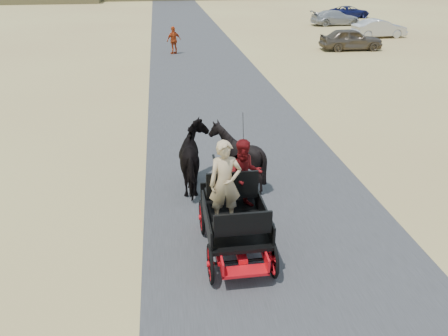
{
  "coord_description": "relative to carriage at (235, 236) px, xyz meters",
  "views": [
    {
      "loc": [
        -2.36,
        -7.41,
        5.71
      ],
      "look_at": [
        -1.03,
        1.78,
        1.2
      ],
      "focal_mm": 35.0,
      "sensor_mm": 36.0,
      "label": 1
    }
  ],
  "objects": [
    {
      "name": "ground",
      "position": [
        1.03,
        -0.18,
        -0.36
      ],
      "size": [
        140.0,
        140.0,
        0.0
      ],
      "primitive_type": "plane",
      "color": "tan"
    },
    {
      "name": "road",
      "position": [
        1.03,
        -0.18,
        -0.35
      ],
      "size": [
        6.0,
        140.0,
        0.01
      ],
      "primitive_type": "cube",
      "color": "#38383A",
      "rests_on": "ground"
    },
    {
      "name": "carriage",
      "position": [
        0.0,
        0.0,
        0.0
      ],
      "size": [
        1.3,
        2.4,
        0.72
      ],
      "primitive_type": null,
      "color": "black",
      "rests_on": "ground"
    },
    {
      "name": "horse_left",
      "position": [
        -0.55,
        3.0,
        0.49
      ],
      "size": [
        0.91,
        2.01,
        1.7
      ],
      "primitive_type": "imported",
      "rotation": [
        0.0,
        0.0,
        3.14
      ],
      "color": "black",
      "rests_on": "ground"
    },
    {
      "name": "horse_right",
      "position": [
        0.55,
        3.0,
        0.49
      ],
      "size": [
        1.37,
        1.54,
        1.7
      ],
      "primitive_type": "imported",
      "rotation": [
        0.0,
        0.0,
        3.14
      ],
      "color": "black",
      "rests_on": "ground"
    },
    {
      "name": "driver_man",
      "position": [
        -0.2,
        0.05,
        1.26
      ],
      "size": [
        0.66,
        0.43,
        1.8
      ],
      "primitive_type": "imported",
      "color": "tan",
      "rests_on": "carriage"
    },
    {
      "name": "passenger_woman",
      "position": [
        0.3,
        0.6,
        1.15
      ],
      "size": [
        0.77,
        0.6,
        1.58
      ],
      "primitive_type": "imported",
      "color": "#660C0F",
      "rests_on": "carriage"
    },
    {
      "name": "pedestrian",
      "position": [
        -0.42,
        21.3,
        0.5
      ],
      "size": [
        1.09,
        0.85,
        1.73
      ],
      "primitive_type": "imported",
      "rotation": [
        0.0,
        0.0,
        3.64
      ],
      "color": "#B63D14",
      "rests_on": "ground"
    },
    {
      "name": "car_a",
      "position": [
        11.42,
        20.98,
        0.34
      ],
      "size": [
        4.17,
        1.8,
        1.4
      ],
      "primitive_type": "imported",
      "rotation": [
        0.0,
        0.0,
        1.54
      ],
      "color": "brown",
      "rests_on": "ground"
    },
    {
      "name": "car_b",
      "position": [
        15.58,
        25.42,
        0.32
      ],
      "size": [
        4.2,
        1.66,
        1.36
      ],
      "primitive_type": "imported",
      "rotation": [
        0.0,
        0.0,
        1.62
      ],
      "color": "#B2B2B7",
      "rests_on": "ground"
    },
    {
      "name": "car_c",
      "position": [
        14.73,
        32.35,
        0.29
      ],
      "size": [
        4.56,
        2.02,
        1.3
      ],
      "primitive_type": "imported",
      "rotation": [
        0.0,
        0.0,
        1.62
      ],
      "color": "#B2B2B7",
      "rests_on": "ground"
    },
    {
      "name": "car_d",
      "position": [
        18.08,
        37.16,
        0.22
      ],
      "size": [
        4.51,
        2.78,
        1.17
      ],
      "primitive_type": "imported",
      "rotation": [
        0.0,
        0.0,
        1.79
      ],
      "color": "navy",
      "rests_on": "ground"
    }
  ]
}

